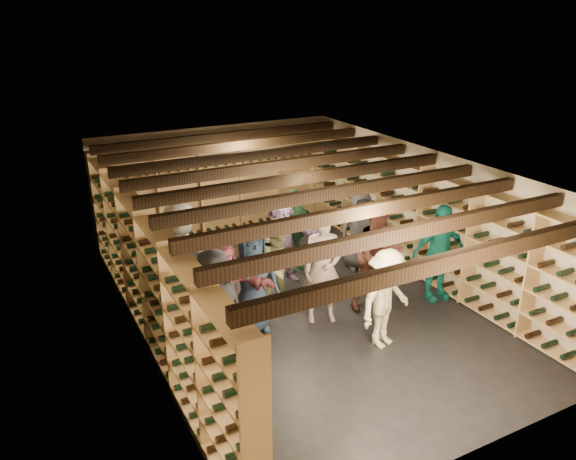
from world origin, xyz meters
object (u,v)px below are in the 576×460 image
(crate_stack_right, at_px, (250,253))
(crate_loose, at_px, (276,240))
(person_0, at_px, (215,308))
(person_5, at_px, (222,292))
(person_2, at_px, (279,266))
(person_10, at_px, (293,230))
(person_8, at_px, (378,257))
(person_12, at_px, (359,230))
(person_7, at_px, (323,268))
(person_6, at_px, (252,280))
(person_1, at_px, (185,293))
(person_4, at_px, (439,252))
(person_3, at_px, (386,299))
(crate_stack_left, at_px, (217,273))
(person_9, at_px, (182,256))
(person_11, at_px, (281,239))

(crate_stack_right, height_order, crate_loose, crate_stack_right)
(person_0, distance_m, person_5, 0.55)
(person_2, relative_size, person_10, 1.00)
(person_8, relative_size, person_12, 1.18)
(crate_loose, xyz_separation_m, person_7, (-0.75, -3.21, 0.84))
(person_6, relative_size, person_8, 0.93)
(crate_loose, relative_size, person_7, 0.27)
(crate_stack_right, xyz_separation_m, person_1, (-1.99, -2.12, 0.59))
(person_4, relative_size, person_6, 1.00)
(person_3, bearing_deg, crate_stack_right, 84.20)
(crate_stack_right, bearing_deg, crate_loose, 37.50)
(person_5, bearing_deg, person_0, -114.62)
(crate_loose, xyz_separation_m, person_1, (-2.92, -2.83, 0.76))
(crate_stack_left, height_order, crate_loose, crate_stack_left)
(person_10, bearing_deg, person_5, -151.41)
(person_7, relative_size, person_10, 1.13)
(person_0, relative_size, person_9, 0.95)
(person_12, bearing_deg, person_1, -153.21)
(person_9, xyz_separation_m, person_12, (3.51, -0.10, -0.13))
(person_0, relative_size, person_7, 0.95)
(person_12, bearing_deg, crate_stack_right, 161.18)
(crate_loose, xyz_separation_m, person_0, (-2.71, -3.53, 0.80))
(crate_stack_right, bearing_deg, person_3, -80.10)
(person_8, bearing_deg, person_4, -9.62)
(person_2, relative_size, person_3, 1.05)
(person_2, bearing_deg, person_4, -18.72)
(crate_stack_right, distance_m, person_10, 1.03)
(person_0, xyz_separation_m, person_2, (1.48, 0.93, -0.06))
(person_1, distance_m, person_8, 3.23)
(person_6, bearing_deg, crate_stack_right, 72.69)
(person_6, bearing_deg, person_9, 125.77)
(crate_stack_left, height_order, person_12, person_12)
(person_2, relative_size, person_6, 0.94)
(person_2, bearing_deg, person_9, 146.57)
(person_0, bearing_deg, crate_stack_left, 57.23)
(person_3, bearing_deg, person_7, 96.93)
(crate_stack_right, bearing_deg, crate_stack_left, -148.88)
(person_1, height_order, person_10, person_1)
(person_8, xyz_separation_m, person_11, (-0.98, 1.64, -0.10))
(person_7, bearing_deg, person_10, 93.19)
(crate_loose, height_order, person_2, person_2)
(crate_loose, xyz_separation_m, person_5, (-2.42, -3.06, 0.77))
(person_4, xyz_separation_m, person_6, (-3.28, 0.53, 0.00))
(person_1, xyz_separation_m, person_8, (3.20, -0.43, 0.09))
(person_3, distance_m, person_7, 1.17)
(person_5, height_order, person_11, person_5)
(person_8, distance_m, person_11, 1.91)
(person_2, height_order, person_4, person_4)
(person_4, xyz_separation_m, person_5, (-3.81, 0.42, -0.02))
(person_7, height_order, person_10, person_7)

